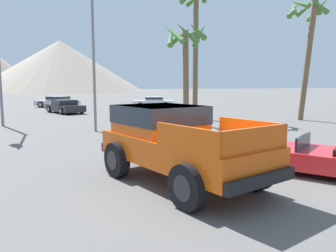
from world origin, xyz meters
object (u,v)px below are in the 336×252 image
palm_tree_tall (185,49)px  parked_car_dark (65,106)px  orange_pickup_truck (173,138)px  palm_tree_leaning (307,29)px  street_lamp_post (93,26)px  palm_tree_short (196,19)px  parked_car_white (154,102)px  red_convertible_car (320,158)px  parked_car_silver (58,102)px

palm_tree_tall → parked_car_dark: bearing=121.6°
orange_pickup_truck → palm_tree_leaning: palm_tree_leaning is taller
parked_car_dark → street_lamp_post: (1.06, -12.00, 4.79)m
parked_car_dark → street_lamp_post: bearing=73.9°
street_lamp_post → palm_tree_short: size_ratio=0.97×
parked_car_white → parked_car_dark: bearing=130.9°
parked_car_white → palm_tree_short: bearing=-163.3°
orange_pickup_truck → parked_car_dark: (-1.82, 21.60, -0.51)m
red_convertible_car → parked_car_dark: size_ratio=0.96×
parked_car_white → palm_tree_tall: (-2.40, -14.41, 3.98)m
parked_car_silver → street_lamp_post: street_lamp_post is taller
parked_car_dark → palm_tree_leaning: (15.10, -11.34, 5.49)m
parked_car_white → palm_tree_short: size_ratio=0.49×
red_convertible_car → palm_tree_tall: (0.74, 11.54, 4.15)m
palm_tree_short → street_lamp_post: bearing=-151.5°
street_lamp_post → parked_car_silver: bearing=94.5°
orange_pickup_truck → street_lamp_post: 10.54m
parked_car_white → palm_tree_short: palm_tree_short is taller
red_convertible_car → street_lamp_post: 12.42m
red_convertible_car → parked_car_white: (3.13, 25.96, 0.17)m
orange_pickup_truck → parked_car_white: 26.25m
red_convertible_car → orange_pickup_truck: bearing=134.7°
parked_car_white → palm_tree_tall: bearing=-170.5°
palm_tree_short → orange_pickup_truck: bearing=-116.2°
red_convertible_car → palm_tree_short: size_ratio=0.47×
street_lamp_post → palm_tree_short: bearing=28.5°
parked_car_dark → parked_car_silver: bearing=-107.6°
street_lamp_post → palm_tree_leaning: 14.07m
red_convertible_car → parked_car_silver: size_ratio=0.92×
parked_car_dark → palm_tree_leaning: bearing=121.9°
street_lamp_post → palm_tree_leaning: street_lamp_post is taller
parked_car_silver → parked_car_dark: 7.51m
orange_pickup_truck → red_convertible_car: bearing=-27.1°
orange_pickup_truck → palm_tree_tall: bearing=48.9°
parked_car_white → parked_car_dark: (-9.02, -3.64, -0.01)m
street_lamp_post → palm_tree_leaning: (14.04, 0.66, 0.69)m
parked_car_silver → palm_tree_leaning: 25.04m
red_convertible_car → street_lamp_post: bearing=79.7°
parked_car_silver → palm_tree_short: bearing=-116.5°
parked_car_silver → palm_tree_short: 18.96m
palm_tree_short → red_convertible_car: bearing=-100.5°
palm_tree_tall → red_convertible_car: bearing=-93.7°
parked_car_white → parked_car_dark: 9.73m
orange_pickup_truck → palm_tree_tall: (4.80, 10.83, 3.48)m
red_convertible_car → palm_tree_leaning: (9.22, 10.97, 5.65)m
palm_tree_tall → parked_car_silver: bearing=111.2°
parked_car_white → parked_car_silver: (-9.49, 3.85, 0.02)m
orange_pickup_truck → parked_car_white: (7.19, 25.24, -0.50)m
street_lamp_post → palm_tree_leaning: size_ratio=1.12×
parked_car_white → palm_tree_tall: 15.14m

